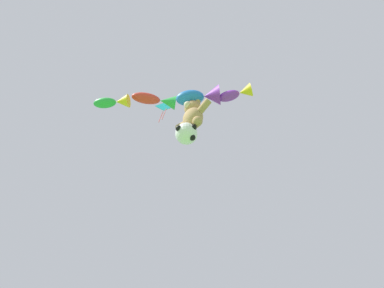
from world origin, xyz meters
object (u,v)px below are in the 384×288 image
Objects in this scene: fish_kite_crimson at (157,100)px; fish_kite_emerald at (114,102)px; soccer_ball_kite at (187,134)px; diamond_kite at (164,108)px; fish_kite_violet at (237,94)px; teddy_bear_kite at (193,115)px; fish_kite_cobalt at (201,97)px.

fish_kite_crimson is 2.35m from fish_kite_emerald.
fish_kite_crimson is at bearing -124.70° from soccer_ball_kite.
diamond_kite is at bearing -165.15° from soccer_ball_kite.
fish_kite_violet is at bearing 35.99° from fish_kite_crimson.
soccer_ball_kite is 0.46× the size of diamond_kite.
teddy_bear_kite is at bearing -152.03° from fish_kite_violet.
fish_kite_cobalt is (0.99, 0.04, 2.49)m from soccer_ball_kite.
diamond_kite is (-2.65, -0.48, 1.70)m from fish_kite_cobalt.
fish_kite_violet is (2.52, 1.13, 2.18)m from soccer_ball_kite.
diamond_kite reaches higher than fish_kite_crimson.
soccer_ball_kite is at bearing 55.30° from fish_kite_crimson.
fish_kite_cobalt is 2.48m from fish_kite_crimson.
fish_kite_emerald is (-3.01, -3.09, 1.41)m from teddy_bear_kite.
teddy_bear_kite is 4.54m from fish_kite_emerald.
diamond_kite reaches higher than soccer_ball_kite.
fish_kite_emerald reaches higher than teddy_bear_kite.
diamond_kite reaches higher than fish_kite_emerald.
fish_kite_cobalt reaches higher than teddy_bear_kite.
fish_kite_cobalt is (0.58, 0.03, 1.27)m from teddy_bear_kite.
teddy_bear_kite is 2.59m from fish_kite_crimson.
fish_kite_violet is at bearing 24.16° from soccer_ball_kite.
soccer_ball_kite is at bearing 14.85° from diamond_kite.
fish_kite_crimson reaches higher than teddy_bear_kite.
teddy_bear_kite reaches higher than soccer_ball_kite.
soccer_ball_kite is 3.36m from fish_kite_crimson.
fish_kite_violet is 4.89m from diamond_kite.
diamond_kite reaches higher than fish_kite_cobalt.
fish_kite_violet reaches higher than teddy_bear_kite.
soccer_ball_kite is 0.48× the size of fish_kite_crimson.
diamond_kite is at bearing -169.75° from fish_kite_cobalt.
fish_kite_violet is 0.75× the size of fish_kite_cobalt.
teddy_bear_kite is at bearing 12.26° from diamond_kite.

